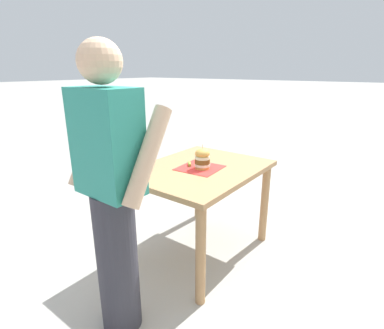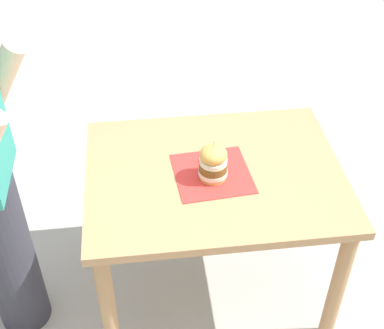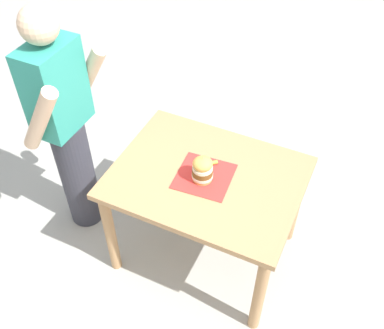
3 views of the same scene
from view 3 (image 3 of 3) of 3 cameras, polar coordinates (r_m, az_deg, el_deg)
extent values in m
plane|color=#ADAAA3|center=(3.29, 1.61, -10.79)|extent=(80.00, 80.00, 0.00)
cube|color=tan|center=(2.69, 1.92, -1.69)|extent=(0.87, 1.13, 0.04)
cylinder|color=tan|center=(2.71, 8.53, -16.00)|extent=(0.07, 0.07, 0.74)
cylinder|color=tan|center=(3.15, 13.01, -4.85)|extent=(0.07, 0.07, 0.74)
cylinder|color=tan|center=(2.96, -10.34, -8.61)|extent=(0.07, 0.07, 0.74)
cylinder|color=tan|center=(3.37, -3.50, 0.64)|extent=(0.07, 0.07, 0.74)
cube|color=red|center=(2.67, 1.56, -1.49)|extent=(0.35, 0.35, 0.00)
cylinder|color=gold|center=(2.65, 1.32, -1.64)|extent=(0.12, 0.12, 0.02)
cylinder|color=silver|center=(2.63, 1.33, -1.33)|extent=(0.13, 0.13, 0.02)
cylinder|color=brown|center=(2.61, 1.34, -0.88)|extent=(0.12, 0.12, 0.04)
cylinder|color=silver|center=(2.59, 1.35, -0.42)|extent=(0.12, 0.12, 0.02)
ellipsoid|color=gold|center=(2.57, 1.36, 0.10)|extent=(0.12, 0.12, 0.08)
cylinder|color=#D1B77F|center=(2.53, 1.38, 0.85)|extent=(0.00, 0.00, 0.05)
cylinder|color=#8EA83D|center=(2.73, 2.43, 0.17)|extent=(0.07, 0.08, 0.02)
cylinder|color=#33333D|center=(3.24, -14.33, -1.18)|extent=(0.24, 0.24, 0.90)
cube|color=teal|center=(2.78, -17.00, 9.30)|extent=(0.36, 0.22, 0.56)
sphere|color=beige|center=(2.58, -18.91, 16.49)|extent=(0.22, 0.22, 0.22)
cylinder|color=beige|center=(2.64, -18.73, 5.40)|extent=(0.09, 0.34, 0.50)
cylinder|color=beige|center=(2.91, -13.12, 10.74)|extent=(0.09, 0.34, 0.50)
camera|label=1|loc=(2.87, -49.98, 3.67)|focal=28.00mm
camera|label=2|loc=(1.10, -58.51, -0.47)|focal=50.00mm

